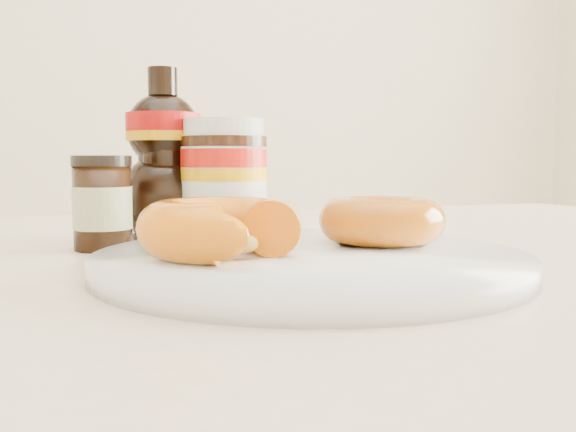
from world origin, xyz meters
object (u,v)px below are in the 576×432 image
object	(u,v)px
dining_table	(198,363)
dark_jar	(103,204)
donut_bitten	(220,228)
syrup_bottle	(164,154)
nutella_jar	(224,175)
donut_whole	(381,220)
plate	(311,261)

from	to	relation	value
dining_table	dark_jar	size ratio (longest dim) A/B	17.29
dark_jar	donut_bitten	bearing A→B (deg)	-67.89
dark_jar	dining_table	bearing A→B (deg)	-49.10
syrup_bottle	dark_jar	distance (m)	0.10
dining_table	nutella_jar	xyz separation A→B (m)	(0.05, 0.11, 0.15)
dining_table	dark_jar	bearing A→B (deg)	130.90
dining_table	donut_whole	xyz separation A→B (m)	(0.13, -0.06, 0.11)
syrup_bottle	dining_table	bearing A→B (deg)	-87.40
donut_bitten	donut_whole	bearing A→B (deg)	38.76
dining_table	syrup_bottle	distance (m)	0.22
donut_whole	dark_jar	size ratio (longest dim) A/B	1.18
nutella_jar	dark_jar	size ratio (longest dim) A/B	1.43
donut_bitten	dark_jar	distance (m)	0.18
dining_table	syrup_bottle	size ratio (longest dim) A/B	8.46
donut_bitten	donut_whole	distance (m)	0.14
syrup_bottle	nutella_jar	bearing A→B (deg)	-30.81
dining_table	plate	distance (m)	0.14
donut_bitten	dark_jar	world-z (taller)	dark_jar
donut_whole	dark_jar	xyz separation A→B (m)	(-0.20, 0.13, 0.01)
plate	syrup_bottle	bearing A→B (deg)	107.44
dining_table	plate	bearing A→B (deg)	-53.00
nutella_jar	syrup_bottle	world-z (taller)	syrup_bottle
donut_bitten	donut_whole	size ratio (longest dim) A/B	1.12
plate	syrup_bottle	xyz separation A→B (m)	(-0.07, 0.22, 0.07)
nutella_jar	dark_jar	distance (m)	0.12
plate	nutella_jar	xyz separation A→B (m)	(-0.02, 0.19, 0.05)
plate	nutella_jar	bearing A→B (deg)	95.25
donut_bitten	donut_whole	world-z (taller)	donut_bitten
plate	dark_jar	bearing A→B (deg)	128.91
plate	nutella_jar	world-z (taller)	nutella_jar
plate	donut_whole	xyz separation A→B (m)	(0.07, 0.03, 0.02)
nutella_jar	donut_whole	bearing A→B (deg)	-62.24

